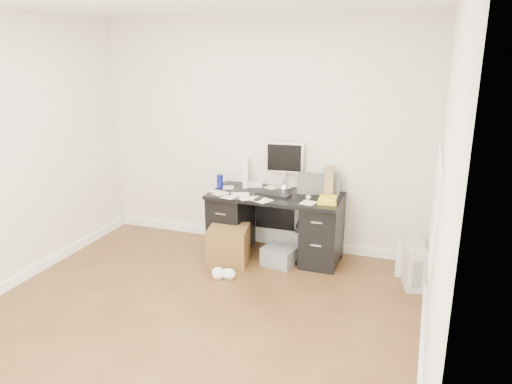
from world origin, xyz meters
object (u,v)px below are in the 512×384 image
keyboard (273,194)px  lcd_monitor (284,165)px  pc_tower (414,265)px  office_chair (316,220)px  wicker_basket (229,245)px  desk (275,223)px

keyboard → lcd_monitor: bearing=91.9°
keyboard → pc_tower: size_ratio=0.93×
office_chair → pc_tower: (1.08, -0.26, -0.27)m
keyboard → wicker_basket: size_ratio=0.93×
lcd_monitor → keyboard: lcd_monitor is taller
wicker_basket → keyboard: bearing=39.2°
lcd_monitor → office_chair: lcd_monitor is taller
office_chair → wicker_basket: (-0.90, -0.41, -0.27)m
keyboard → pc_tower: keyboard is taller
office_chair → wicker_basket: office_chair is taller
office_chair → desk: bearing=175.4°
keyboard → office_chair: office_chair is taller
lcd_monitor → wicker_basket: size_ratio=1.32×
pc_tower → keyboard: bearing=160.7°
desk → wicker_basket: desk is taller
desk → pc_tower: 1.58m
pc_tower → desk: bearing=158.8°
office_chair → pc_tower: bearing=-21.2°
lcd_monitor → keyboard: size_ratio=1.42×
lcd_monitor → office_chair: 0.75m
pc_tower → wicker_basket: (-1.98, -0.15, 0.00)m
pc_tower → wicker_basket: 1.99m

